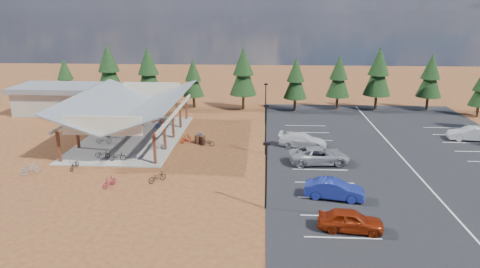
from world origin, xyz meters
TOP-DOWN VIEW (x-y plane):
  - ground at (0.00, 0.00)m, footprint 140.00×140.00m
  - asphalt_lot at (18.50, 3.00)m, footprint 27.00×44.00m
  - concrete_pad at (-10.00, 7.00)m, footprint 10.60×18.60m
  - bike_pavilion at (-10.00, 7.00)m, footprint 11.65×19.40m
  - outbuilding at (-24.00, 18.00)m, footprint 11.00×7.00m
  - lamp_post_0 at (5.00, -10.00)m, footprint 0.50×0.25m
  - lamp_post_1 at (5.00, 2.00)m, footprint 0.50×0.25m
  - lamp_post_2 at (5.00, 14.00)m, footprint 0.50×0.25m
  - trash_bin_0 at (-2.41, 5.24)m, footprint 0.60×0.60m
  - trash_bin_1 at (-1.77, 5.03)m, footprint 0.60×0.60m
  - pine_0 at (-24.65, 22.63)m, footprint 3.02×3.02m
  - pine_1 at (-17.99, 22.64)m, footprint 3.96×3.96m
  - pine_2 at (-11.79, 21.37)m, footprint 3.82×3.82m
  - pine_3 at (-5.47, 22.15)m, footprint 3.07×3.07m
  - pine_4 at (1.81, 21.54)m, footprint 3.85×3.85m
  - pine_5 at (9.18, 21.02)m, footprint 3.26×3.26m
  - pine_6 at (15.36, 22.38)m, footprint 3.35×3.35m
  - pine_7 at (20.86, 22.36)m, footprint 3.85×3.85m
  - pine_8 at (28.18, 22.53)m, footprint 3.47×3.47m
  - bike_0 at (-10.93, -0.18)m, footprint 1.59×0.63m
  - bike_1 at (-12.48, 4.34)m, footprint 1.75×0.69m
  - bike_2 at (-13.29, 6.94)m, footprint 1.61×0.93m
  - bike_3 at (-10.89, 11.18)m, footprint 1.70×0.84m
  - bike_4 at (-9.27, -0.80)m, footprint 1.67×0.85m
  - bike_5 at (-6.38, 2.78)m, footprint 1.56×0.87m
  - bike_6 at (-7.65, 10.76)m, footprint 1.69×1.02m
  - bike_7 at (-8.76, 13.00)m, footprint 1.79×0.71m
  - bike_8 at (-12.46, -3.10)m, footprint 0.61×1.73m
  - bike_9 at (-15.99, -4.29)m, footprint 1.58×1.66m
  - bike_11 at (-7.89, -6.81)m, footprint 0.99×1.62m
  - bike_12 at (-4.20, -5.54)m, footprint 1.64×1.69m
  - bike_14 at (-2.40, 6.64)m, footprint 1.04×1.91m
  - bike_15 at (-3.71, 5.45)m, footprint 1.26×1.63m
  - bike_16 at (-1.27, 4.39)m, footprint 1.75×0.82m
  - car_0 at (10.62, -12.98)m, footprint 4.47×2.22m
  - car_1 at (10.32, -8.05)m, footprint 4.80×2.44m
  - car_2 at (10.07, -0.35)m, footprint 5.99×3.30m
  - car_3 at (8.94, 4.64)m, footprint 5.28×2.81m
  - car_9 at (27.73, 7.89)m, footprint 4.86×2.17m

SIDE VIEW (x-z plane):
  - ground at x=0.00m, z-range 0.00..0.00m
  - asphalt_lot at x=18.50m, z-range 0.00..0.04m
  - concrete_pad at x=-10.00m, z-range 0.00..0.10m
  - bike_16 at x=-1.27m, z-range 0.00..0.88m
  - trash_bin_0 at x=-2.41m, z-range 0.00..0.90m
  - trash_bin_1 at x=-1.77m, z-range 0.00..0.90m
  - bike_8 at x=-12.46m, z-range 0.00..0.91m
  - bike_12 at x=-4.20m, z-range 0.00..0.92m
  - bike_11 at x=-7.89m, z-range 0.00..0.94m
  - bike_14 at x=-2.40m, z-range 0.00..0.95m
  - bike_15 at x=-3.71m, z-range 0.00..0.98m
  - bike_2 at x=-13.29m, z-range 0.10..0.90m
  - bike_0 at x=-10.93m, z-range 0.10..0.92m
  - bike_4 at x=-9.27m, z-range 0.10..0.94m
  - bike_6 at x=-7.65m, z-range 0.10..0.94m
  - bike_9 at x=-15.99m, z-range 0.00..1.08m
  - bike_5 at x=-6.38m, z-range 0.10..1.00m
  - bike_3 at x=-10.89m, z-range 0.10..1.08m
  - bike_1 at x=-12.48m, z-range 0.10..1.12m
  - bike_7 at x=-8.76m, z-range 0.10..1.14m
  - car_3 at x=8.94m, z-range 0.04..1.50m
  - car_0 at x=10.62m, z-range 0.04..1.51m
  - car_1 at x=10.32m, z-range 0.04..1.55m
  - car_9 at x=27.73m, z-range 0.04..1.59m
  - car_2 at x=10.07m, z-range 0.04..1.63m
  - outbuilding at x=-24.00m, z-range 0.08..3.98m
  - lamp_post_0 at x=5.00m, z-range 0.41..5.55m
  - lamp_post_1 at x=5.00m, z-range 0.41..5.55m
  - lamp_post_2 at x=5.00m, z-range 0.41..5.55m
  - bike_pavilion at x=-10.00m, z-range 1.34..6.31m
  - pine_0 at x=-24.65m, z-range 0.77..7.81m
  - pine_3 at x=-5.47m, z-range 0.79..7.93m
  - pine_5 at x=9.18m, z-range 0.84..8.42m
  - pine_6 at x=15.36m, z-range 0.86..8.68m
  - pine_8 at x=28.18m, z-range 0.89..8.99m
  - pine_2 at x=-11.79m, z-range 0.99..9.90m
  - pine_4 at x=1.81m, z-range 0.99..9.96m
  - pine_7 at x=20.86m, z-range 0.99..9.97m
  - pine_1 at x=-17.99m, z-range 1.02..10.25m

